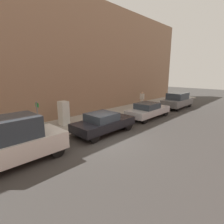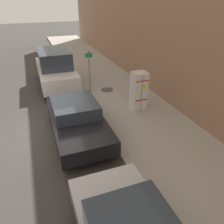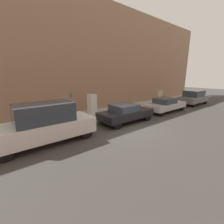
{
  "view_description": "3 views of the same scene",
  "coord_description": "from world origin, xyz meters",
  "px_view_note": "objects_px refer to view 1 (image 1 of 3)",
  "views": [
    {
      "loc": [
        7.04,
        -7.06,
        3.99
      ],
      "look_at": [
        -1.17,
        1.62,
        1.26
      ],
      "focal_mm": 28.0,
      "sensor_mm": 36.0,
      "label": 1
    },
    {
      "loc": [
        0.23,
        7.97,
        5.0
      ],
      "look_at": [
        -2.2,
        1.43,
        1.2
      ],
      "focal_mm": 35.0,
      "sensor_mm": 36.0,
      "label": 2
    },
    {
      "loc": [
        6.97,
        -7.11,
        3.51
      ],
      "look_at": [
        -2.16,
        0.24,
        0.64
      ],
      "focal_mm": 24.0,
      "sensor_mm": 36.0,
      "label": 3
    }
  ],
  "objects_px": {
    "pedestrian_walking_far": "(142,98)",
    "discarded_refrigerator": "(64,113)",
    "parked_sedan_dark": "(104,122)",
    "street_sign_post": "(38,119)",
    "parked_suv_gray": "(177,100)",
    "parked_sedan_silver": "(148,110)",
    "parked_van_white": "(5,143)"
  },
  "relations": [
    {
      "from": "parked_sedan_silver",
      "to": "parked_suv_gray",
      "type": "distance_m",
      "value": 6.13
    },
    {
      "from": "parked_sedan_dark",
      "to": "parked_suv_gray",
      "type": "relative_size",
      "value": 0.97
    },
    {
      "from": "pedestrian_walking_far",
      "to": "discarded_refrigerator",
      "type": "bearing_deg",
      "value": 90.41
    },
    {
      "from": "parked_sedan_silver",
      "to": "parked_suv_gray",
      "type": "relative_size",
      "value": 1.04
    },
    {
      "from": "parked_sedan_dark",
      "to": "parked_sedan_silver",
      "type": "height_order",
      "value": "parked_sedan_dark"
    },
    {
      "from": "parked_sedan_dark",
      "to": "parked_suv_gray",
      "type": "height_order",
      "value": "parked_suv_gray"
    },
    {
      "from": "parked_sedan_dark",
      "to": "parked_sedan_silver",
      "type": "xyz_separation_m",
      "value": [
        0.0,
        5.47,
        -0.02
      ]
    },
    {
      "from": "parked_sedan_dark",
      "to": "street_sign_post",
      "type": "bearing_deg",
      "value": -112.8
    },
    {
      "from": "street_sign_post",
      "to": "parked_sedan_silver",
      "type": "height_order",
      "value": "street_sign_post"
    },
    {
      "from": "discarded_refrigerator",
      "to": "parked_suv_gray",
      "type": "height_order",
      "value": "discarded_refrigerator"
    },
    {
      "from": "parked_suv_gray",
      "to": "street_sign_post",
      "type": "bearing_deg",
      "value": -95.76
    },
    {
      "from": "parked_van_white",
      "to": "parked_sedan_dark",
      "type": "height_order",
      "value": "parked_van_white"
    },
    {
      "from": "parked_suv_gray",
      "to": "parked_sedan_dark",
      "type": "bearing_deg",
      "value": -90.0
    },
    {
      "from": "parked_sedan_dark",
      "to": "parked_sedan_silver",
      "type": "distance_m",
      "value": 5.47
    },
    {
      "from": "pedestrian_walking_far",
      "to": "parked_sedan_dark",
      "type": "relative_size",
      "value": 0.38
    },
    {
      "from": "parked_van_white",
      "to": "parked_suv_gray",
      "type": "distance_m",
      "value": 17.41
    },
    {
      "from": "discarded_refrigerator",
      "to": "pedestrian_walking_far",
      "type": "relative_size",
      "value": 1.06
    },
    {
      "from": "parked_van_white",
      "to": "street_sign_post",
      "type": "bearing_deg",
      "value": 125.6
    },
    {
      "from": "street_sign_post",
      "to": "parked_van_white",
      "type": "relative_size",
      "value": 0.45
    },
    {
      "from": "parked_sedan_dark",
      "to": "parked_suv_gray",
      "type": "bearing_deg",
      "value": 90.0
    },
    {
      "from": "discarded_refrigerator",
      "to": "pedestrian_walking_far",
      "type": "height_order",
      "value": "discarded_refrigerator"
    },
    {
      "from": "pedestrian_walking_far",
      "to": "parked_suv_gray",
      "type": "distance_m",
      "value": 3.98
    },
    {
      "from": "street_sign_post",
      "to": "pedestrian_walking_far",
      "type": "height_order",
      "value": "street_sign_post"
    },
    {
      "from": "discarded_refrigerator",
      "to": "parked_suv_gray",
      "type": "bearing_deg",
      "value": 75.9
    },
    {
      "from": "parked_sedan_dark",
      "to": "discarded_refrigerator",
      "type": "bearing_deg",
      "value": -161.98
    },
    {
      "from": "street_sign_post",
      "to": "parked_van_white",
      "type": "bearing_deg",
      "value": -54.4
    },
    {
      "from": "discarded_refrigerator",
      "to": "parked_suv_gray",
      "type": "relative_size",
      "value": 0.39
    },
    {
      "from": "discarded_refrigerator",
      "to": "parked_sedan_silver",
      "type": "relative_size",
      "value": 0.38
    },
    {
      "from": "pedestrian_walking_far",
      "to": "parked_sedan_silver",
      "type": "distance_m",
      "value": 4.72
    },
    {
      "from": "pedestrian_walking_far",
      "to": "parked_suv_gray",
      "type": "xyz_separation_m",
      "value": [
        3.05,
        2.55,
        -0.23
      ]
    },
    {
      "from": "discarded_refrigerator",
      "to": "pedestrian_walking_far",
      "type": "bearing_deg",
      "value": 89.31
    },
    {
      "from": "pedestrian_walking_far",
      "to": "parked_sedan_silver",
      "type": "relative_size",
      "value": 0.36
    }
  ]
}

